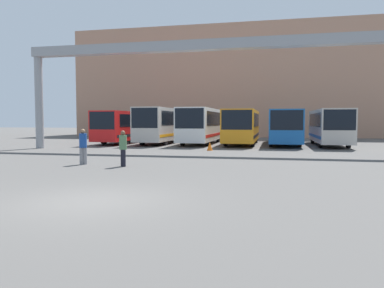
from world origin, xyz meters
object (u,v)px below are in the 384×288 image
(bus_slot_2, at_px, (202,124))
(bus_slot_3, at_px, (242,125))
(bus_slot_1, at_px, (163,123))
(traffic_cone, at_px, (210,146))
(bus_slot_0, at_px, (128,125))
(bus_slot_4, at_px, (284,125))
(pedestrian_far_center, at_px, (83,146))
(pedestrian_mid_right, at_px, (123,147))
(bus_slot_5, at_px, (329,125))

(bus_slot_2, xyz_separation_m, bus_slot_3, (3.71, -0.05, -0.09))
(bus_slot_1, bearing_deg, bus_slot_2, -1.58)
(bus_slot_2, distance_m, traffic_cone, 8.02)
(bus_slot_3, bearing_deg, bus_slot_2, 179.21)
(bus_slot_1, height_order, bus_slot_3, bus_slot_1)
(bus_slot_0, xyz_separation_m, bus_slot_4, (14.85, 0.06, 0.02))
(pedestrian_far_center, bearing_deg, bus_slot_2, -121.43)
(pedestrian_far_center, height_order, traffic_cone, pedestrian_far_center)
(bus_slot_0, height_order, pedestrian_far_center, bus_slot_0)
(bus_slot_2, xyz_separation_m, traffic_cone, (2.04, -7.60, -1.55))
(bus_slot_4, xyz_separation_m, pedestrian_mid_right, (-7.71, -18.42, -0.86))
(bus_slot_2, height_order, bus_slot_3, bus_slot_2)
(bus_slot_0, bearing_deg, bus_slot_2, -4.57)
(bus_slot_0, distance_m, bus_slot_5, 18.57)
(bus_slot_3, distance_m, bus_slot_4, 3.78)
(bus_slot_4, bearing_deg, pedestrian_far_center, -118.86)
(bus_slot_2, height_order, traffic_cone, bus_slot_2)
(bus_slot_3, distance_m, traffic_cone, 7.87)
(bus_slot_4, distance_m, bus_slot_5, 3.78)
(pedestrian_mid_right, distance_m, pedestrian_far_center, 2.26)
(pedestrian_mid_right, relative_size, pedestrian_far_center, 0.97)
(bus_slot_1, relative_size, bus_slot_4, 0.91)
(bus_slot_1, bearing_deg, bus_slot_5, -0.52)
(bus_slot_3, height_order, traffic_cone, bus_slot_3)
(bus_slot_2, xyz_separation_m, bus_slot_4, (7.42, 0.66, -0.11))
(traffic_cone, bearing_deg, bus_slot_3, 77.54)
(bus_slot_4, bearing_deg, traffic_cone, -123.08)
(traffic_cone, bearing_deg, bus_slot_2, 105.06)
(bus_slot_0, height_order, bus_slot_3, bus_slot_3)
(bus_slot_4, height_order, traffic_cone, bus_slot_4)
(bus_slot_4, relative_size, traffic_cone, 19.14)
(bus_slot_2, bearing_deg, traffic_cone, -74.94)
(pedestrian_far_center, bearing_deg, bus_slot_1, -109.28)
(bus_slot_2, xyz_separation_m, bus_slot_5, (11.14, -0.03, -0.10))
(bus_slot_0, distance_m, pedestrian_far_center, 18.65)
(bus_slot_0, height_order, bus_slot_5, bus_slot_5)
(pedestrian_mid_right, height_order, traffic_cone, pedestrian_mid_right)
(pedestrian_mid_right, bearing_deg, bus_slot_5, -73.71)
(pedestrian_far_center, bearing_deg, bus_slot_0, -97.92)
(pedestrian_mid_right, bearing_deg, pedestrian_far_center, 39.36)
(bus_slot_2, distance_m, bus_slot_3, 3.71)
(bus_slot_1, height_order, bus_slot_5, bus_slot_1)
(bus_slot_1, xyz_separation_m, bus_slot_4, (11.14, 0.56, -0.14))
(bus_slot_0, xyz_separation_m, bus_slot_5, (18.56, -0.63, 0.03))
(bus_slot_5, distance_m, pedestrian_mid_right, 21.11)
(bus_slot_4, bearing_deg, pedestrian_mid_right, -112.73)
(bus_slot_1, bearing_deg, pedestrian_far_center, -86.08)
(bus_slot_1, distance_m, bus_slot_4, 11.15)
(bus_slot_0, distance_m, bus_slot_4, 14.85)
(bus_slot_1, xyz_separation_m, traffic_cone, (5.76, -7.70, -1.58))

